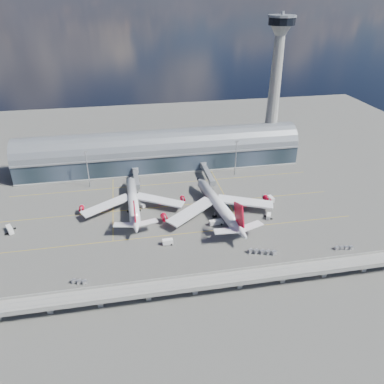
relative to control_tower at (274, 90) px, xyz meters
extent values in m
plane|color=#474744|center=(-85.00, -83.00, -51.64)|extent=(500.00, 500.00, 0.00)
cube|color=gold|center=(-85.00, -93.00, -51.63)|extent=(200.00, 0.25, 0.01)
cube|color=gold|center=(-85.00, -63.00, -51.63)|extent=(200.00, 0.25, 0.01)
cube|color=gold|center=(-85.00, -33.00, -51.63)|extent=(200.00, 0.25, 0.01)
cube|color=gold|center=(-120.00, -53.00, -51.63)|extent=(0.25, 80.00, 0.01)
cube|color=gold|center=(-50.00, -53.00, -51.63)|extent=(0.25, 80.00, 0.01)
cube|color=#1C272F|center=(-85.00, -5.00, -44.64)|extent=(200.00, 28.00, 14.00)
cylinder|color=slate|center=(-85.00, -5.00, -37.64)|extent=(200.00, 28.00, 28.00)
cube|color=gray|center=(-85.00, -19.00, -37.64)|extent=(200.00, 1.00, 1.20)
cube|color=gray|center=(-85.00, -5.00, -51.04)|extent=(200.00, 30.00, 1.20)
cube|color=gray|center=(0.00, 0.00, -47.64)|extent=(18.00, 18.00, 8.00)
cone|color=gray|center=(0.00, 0.00, -6.64)|extent=(10.00, 10.00, 90.00)
cone|color=gray|center=(0.00, 0.00, 40.36)|extent=(16.00, 16.00, 8.00)
cylinder|color=black|center=(0.00, 0.00, 45.36)|extent=(18.00, 18.00, 5.00)
cylinder|color=slate|center=(0.00, 0.00, 48.36)|extent=(19.00, 19.00, 1.50)
cylinder|color=gray|center=(0.00, 0.00, 49.86)|extent=(2.40, 2.40, 3.00)
cube|color=gray|center=(-85.00, -138.00, -46.14)|extent=(220.00, 8.50, 1.20)
cube|color=gray|center=(-85.00, -142.00, -45.04)|extent=(220.00, 0.40, 1.20)
cube|color=gray|center=(-85.00, -134.00, -45.04)|extent=(220.00, 0.40, 1.20)
cube|color=gray|center=(-85.00, -139.50, -45.49)|extent=(220.00, 0.12, 0.12)
cube|color=gray|center=(-85.00, -136.50, -45.49)|extent=(220.00, 0.12, 0.12)
cube|color=gray|center=(-145.00, -138.00, -49.14)|extent=(2.20, 2.20, 5.00)
cube|color=gray|center=(-125.00, -138.00, -49.14)|extent=(2.20, 2.20, 5.00)
cube|color=gray|center=(-105.00, -138.00, -49.14)|extent=(2.20, 2.20, 5.00)
cube|color=gray|center=(-85.00, -138.00, -49.14)|extent=(2.20, 2.20, 5.00)
cube|color=gray|center=(-65.00, -138.00, -49.14)|extent=(2.20, 2.20, 5.00)
cube|color=gray|center=(-45.00, -138.00, -49.14)|extent=(2.20, 2.20, 5.00)
cube|color=gray|center=(-25.00, -138.00, -49.14)|extent=(2.20, 2.20, 5.00)
cube|color=gray|center=(-5.00, -138.00, -49.14)|extent=(2.20, 2.20, 5.00)
cylinder|color=gray|center=(-135.00, -28.00, -39.14)|extent=(0.70, 0.70, 25.00)
cube|color=gray|center=(-135.00, -28.00, -26.44)|extent=(3.00, 0.40, 1.00)
cylinder|color=gray|center=(-35.00, -28.00, -39.14)|extent=(0.70, 0.70, 25.00)
cube|color=gray|center=(-35.00, -28.00, -26.44)|extent=(3.00, 0.40, 1.00)
cylinder|color=white|center=(-107.82, -61.62, -45.89)|extent=(6.46, 49.18, 5.93)
cone|color=white|center=(-108.12, -34.28, -45.89)|extent=(6.01, 7.47, 5.93)
cone|color=white|center=(-107.50, -90.81, -45.15)|extent=(6.05, 11.18, 5.93)
cube|color=#BA071F|center=(-107.53, -88.03, -37.84)|extent=(0.77, 11.08, 12.26)
cube|color=white|center=(-123.31, -63.64, -46.64)|extent=(29.76, 20.81, 2.39)
cube|color=white|center=(-92.30, -63.30, -46.64)|extent=(29.92, 20.31, 2.39)
cylinder|color=#BA071F|center=(-123.90, -61.80, -48.30)|extent=(3.01, 4.66, 2.96)
cylinder|color=#BA071F|center=(-137.68, -61.95, -48.30)|extent=(3.01, 4.66, 2.96)
cylinder|color=#BA071F|center=(-91.75, -61.44, -48.30)|extent=(3.01, 4.66, 2.96)
cylinder|color=#BA071F|center=(-77.97, -61.29, -48.30)|extent=(3.01, 4.66, 2.96)
cylinder|color=gray|center=(-108.01, -44.30, -50.25)|extent=(0.46, 0.46, 2.78)
cylinder|color=gray|center=(-110.75, -65.36, -50.25)|extent=(0.56, 0.56, 2.78)
cylinder|color=gray|center=(-104.82, -65.29, -50.25)|extent=(0.56, 0.56, 2.78)
cylinder|color=black|center=(-110.75, -65.36, -51.13)|extent=(2.05, 1.41, 1.39)
cylinder|color=black|center=(-104.82, -65.29, -51.13)|extent=(2.05, 1.41, 1.39)
cylinder|color=white|center=(-59.52, -75.49, -45.31)|extent=(13.59, 52.18, 6.22)
cone|color=white|center=(-63.70, -46.66, -45.31)|extent=(7.38, 9.38, 6.22)
cone|color=white|center=(-55.03, -106.44, -44.46)|extent=(8.00, 13.62, 6.22)
cube|color=#BA071F|center=(-55.49, -103.26, -36.31)|extent=(2.58, 12.79, 14.19)
cube|color=white|center=(-75.82, -80.02, -46.17)|extent=(31.14, 26.03, 2.65)
cube|color=white|center=(-42.60, -75.20, -46.17)|extent=(33.32, 18.99, 2.65)
cylinder|color=black|center=(-59.52, -75.49, -47.02)|extent=(11.91, 46.79, 5.28)
cylinder|color=#BA071F|center=(-76.74, -77.99, -48.10)|extent=(4.16, 5.80, 3.43)
cylinder|color=#BA071F|center=(-91.51, -80.13, -48.10)|extent=(4.16, 5.80, 3.43)
cylinder|color=#BA071F|center=(-42.29, -72.99, -48.10)|extent=(4.16, 5.80, 3.43)
cylinder|color=#BA071F|center=(-27.53, -70.85, -48.10)|extent=(4.16, 5.80, 3.43)
cylinder|color=gray|center=(-62.14, -57.41, -50.03)|extent=(0.54, 0.54, 3.22)
cylinder|color=gray|center=(-62.30, -80.23, -50.03)|extent=(0.64, 0.64, 3.22)
cylinder|color=gray|center=(-55.51, -79.24, -50.03)|extent=(0.64, 0.64, 3.22)
cylinder|color=black|center=(-62.30, -80.23, -51.05)|extent=(2.56, 1.93, 1.61)
cylinder|color=black|center=(-55.51, -79.24, -51.05)|extent=(2.56, 1.93, 1.61)
cube|color=gray|center=(-104.32, -31.00, -46.44)|extent=(3.00, 24.00, 3.00)
cube|color=gray|center=(-104.32, -43.00, -46.44)|extent=(3.60, 3.60, 3.40)
cylinder|color=gray|center=(-104.32, -19.00, -46.44)|extent=(4.40, 4.40, 4.00)
cylinder|color=gray|center=(-104.32, -43.00, -49.94)|extent=(0.50, 0.50, 3.40)
cylinder|color=black|center=(-104.32, -43.00, -51.29)|extent=(1.40, 0.80, 0.80)
cube|color=gray|center=(-56.02, -33.00, -46.44)|extent=(3.00, 28.00, 3.00)
cube|color=gray|center=(-56.02, -47.00, -46.44)|extent=(3.60, 3.60, 3.40)
cylinder|color=gray|center=(-56.02, -19.00, -46.44)|extent=(4.40, 4.40, 4.00)
cylinder|color=gray|center=(-56.02, -47.00, -49.94)|extent=(0.50, 0.50, 3.40)
cylinder|color=black|center=(-56.02, -47.00, -51.29)|extent=(1.40, 0.80, 0.80)
cube|color=silver|center=(-174.71, -74.46, -49.91)|extent=(5.56, 7.85, 2.80)
cylinder|color=black|center=(-173.65, -72.30, -51.15)|extent=(2.84, 2.06, 0.97)
cylinder|color=black|center=(-175.78, -76.62, -51.15)|extent=(2.84, 2.06, 0.97)
cube|color=silver|center=(-92.15, -101.03, -49.94)|extent=(5.41, 2.66, 2.76)
cylinder|color=black|center=(-90.45, -101.11, -51.16)|extent=(1.07, 2.69, 0.96)
cylinder|color=black|center=(-93.85, -100.96, -51.16)|extent=(1.07, 2.69, 0.96)
cube|color=silver|center=(-63.06, -87.60, -50.02)|extent=(8.30, 3.30, 2.62)
cylinder|color=black|center=(-60.50, -87.92, -51.18)|extent=(1.21, 2.62, 0.91)
cylinder|color=black|center=(-65.62, -87.28, -51.18)|extent=(1.21, 2.62, 0.91)
cube|color=silver|center=(-31.97, -86.52, -50.26)|extent=(4.17, 5.50, 2.24)
cylinder|color=black|center=(-32.74, -85.06, -51.25)|extent=(2.27, 1.69, 0.78)
cylinder|color=black|center=(-31.19, -87.98, -51.25)|extent=(2.27, 1.69, 0.78)
cube|color=silver|center=(-23.77, -68.39, -49.91)|extent=(3.06, 5.63, 2.80)
cylinder|color=black|center=(-23.57, -66.68, -51.15)|extent=(2.79, 1.26, 0.97)
cylinder|color=black|center=(-23.96, -70.11, -51.15)|extent=(2.79, 1.26, 0.97)
cube|color=silver|center=(-103.13, -60.89, -50.23)|extent=(4.90, 5.36, 2.28)
cylinder|color=black|center=(-102.07, -59.58, -51.24)|extent=(2.20, 2.00, 0.79)
cylinder|color=black|center=(-104.20, -62.19, -51.24)|extent=(2.20, 2.00, 0.79)
cube|color=gray|center=(-137.25, -121.68, -51.39)|extent=(2.73, 2.22, 0.30)
cube|color=#AEAEB3|center=(-137.25, -121.68, -50.60)|extent=(2.33, 2.01, 1.48)
cube|color=gray|center=(-134.81, -122.46, -51.39)|extent=(2.73, 2.22, 0.30)
cube|color=#AEAEB3|center=(-134.81, -122.46, -50.60)|extent=(2.33, 2.01, 1.48)
cube|color=gray|center=(-132.37, -123.24, -51.39)|extent=(2.73, 2.22, 0.30)
cube|color=#AEAEB3|center=(-132.37, -123.24, -50.60)|extent=(2.33, 2.01, 1.48)
cube|color=gray|center=(-52.38, -115.31, -51.36)|extent=(3.10, 2.53, 0.33)
cube|color=#AEAEB3|center=(-52.38, -115.31, -50.46)|extent=(2.64, 2.28, 1.67)
cube|color=gray|center=(-49.62, -116.21, -51.36)|extent=(3.10, 2.53, 0.33)
cube|color=#AEAEB3|center=(-49.62, -116.21, -50.46)|extent=(2.64, 2.28, 1.67)
cube|color=gray|center=(-46.87, -117.11, -51.36)|extent=(3.10, 2.53, 0.33)
cube|color=#AEAEB3|center=(-46.87, -117.11, -50.46)|extent=(2.64, 2.28, 1.67)
cube|color=gray|center=(-44.11, -118.01, -51.36)|extent=(3.10, 2.53, 0.33)
cube|color=#AEAEB3|center=(-44.11, -118.01, -50.46)|extent=(2.64, 2.28, 1.67)
cube|color=gray|center=(-41.35, -118.91, -51.36)|extent=(3.10, 2.53, 0.33)
cube|color=#AEAEB3|center=(-41.35, -118.91, -50.46)|extent=(2.64, 2.28, 1.67)
cube|color=gray|center=(-8.63, -120.77, -51.40)|extent=(2.46, 1.81, 0.28)
cube|color=#AEAEB3|center=(-8.63, -120.77, -50.64)|extent=(2.07, 1.66, 1.42)
cube|color=gray|center=(-6.19, -121.10, -51.40)|extent=(2.46, 1.81, 0.28)
cube|color=#AEAEB3|center=(-6.19, -121.10, -50.64)|extent=(2.07, 1.66, 1.42)
cube|color=gray|center=(-3.75, -121.43, -51.40)|extent=(2.46, 1.81, 0.28)
cube|color=#AEAEB3|center=(-3.75, -121.43, -50.64)|extent=(2.07, 1.66, 1.42)
cube|color=gray|center=(-1.31, -121.76, -51.40)|extent=(2.46, 1.81, 0.28)
cube|color=#AEAEB3|center=(-1.31, -121.76, -50.64)|extent=(2.07, 1.66, 1.42)
camera|label=1|loc=(-108.32, -257.06, 64.81)|focal=35.00mm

